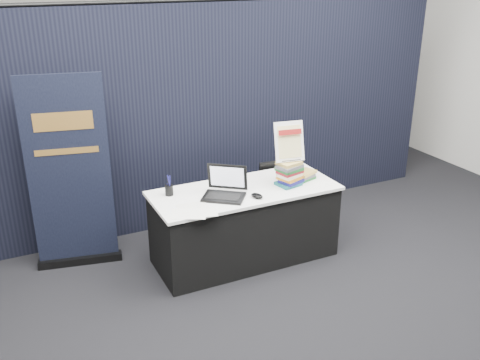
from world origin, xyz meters
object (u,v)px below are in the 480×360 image
object	(u,v)px
book_stack_tall	(290,173)
info_sign	(289,142)
display_table	(245,224)
book_stack_short	(304,175)
pullup_banner	(71,185)
laptop	(221,190)
stacking_chair	(280,196)

from	to	relation	value
book_stack_tall	info_sign	xyz separation A→B (m)	(-0.00, 0.03, 0.31)
display_table	book_stack_tall	distance (m)	0.67
book_stack_short	pullup_banner	size ratio (longest dim) A/B	0.13
display_table	pullup_banner	bearing A→B (deg)	157.60
display_table	laptop	world-z (taller)	laptop
stacking_chair	info_sign	bearing A→B (deg)	-104.77
book_stack_tall	pullup_banner	size ratio (longest dim) A/B	0.14
book_stack_tall	info_sign	bearing A→B (deg)	90.00
pullup_banner	laptop	bearing A→B (deg)	-17.28
display_table	info_sign	size ratio (longest dim) A/B	4.57
book_stack_short	stacking_chair	bearing A→B (deg)	103.56
laptop	book_stack_tall	xyz separation A→B (m)	(0.71, -0.04, 0.06)
book_stack_tall	stacking_chair	size ratio (longest dim) A/B	0.33
laptop	info_sign	distance (m)	0.80
info_sign	laptop	bearing A→B (deg)	-171.64
book_stack_tall	book_stack_short	xyz separation A→B (m)	(0.21, 0.06, -0.08)
book_stack_tall	stacking_chair	bearing A→B (deg)	71.50
laptop	pullup_banner	bearing A→B (deg)	-171.49
book_stack_tall	book_stack_short	distance (m)	0.23
pullup_banner	stacking_chair	bearing A→B (deg)	2.57
display_table	book_stack_tall	size ratio (longest dim) A/B	6.85
display_table	book_stack_tall	xyz separation A→B (m)	(0.44, -0.10, 0.50)
laptop	stacking_chair	world-z (taller)	laptop
pullup_banner	stacking_chair	distance (m)	2.14
display_table	book_stack_short	bearing A→B (deg)	-2.79
laptop	pullup_banner	world-z (taller)	pullup_banner
display_table	info_sign	world-z (taller)	info_sign
display_table	laptop	size ratio (longest dim) A/B	3.66
info_sign	stacking_chair	size ratio (longest dim) A/B	0.49
pullup_banner	stacking_chair	xyz separation A→B (m)	(2.08, -0.32, -0.38)
display_table	laptop	xyz separation A→B (m)	(-0.27, -0.06, 0.44)
display_table	info_sign	distance (m)	0.92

